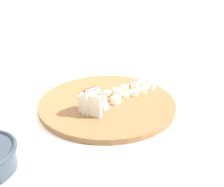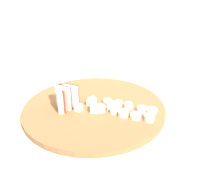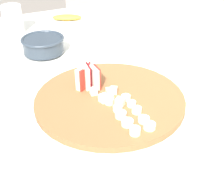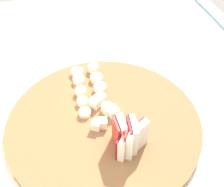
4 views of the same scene
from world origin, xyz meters
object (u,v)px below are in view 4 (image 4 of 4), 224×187
apple_wedge_fan (129,137)px  apple_dice_pile (106,116)px  cutting_board (104,124)px  banana_slice_rows (91,87)px

apple_wedge_fan → apple_dice_pile: (0.08, 0.02, -0.02)m
cutting_board → banana_slice_rows: 0.10m
cutting_board → apple_wedge_fan: bearing=-159.1°
apple_dice_pile → banana_slice_rows: bearing=7.5°
cutting_board → apple_wedge_fan: size_ratio=5.66×
cutting_board → apple_wedge_fan: apple_wedge_fan is taller
banana_slice_rows → apple_wedge_fan: bearing=-168.7°
cutting_board → apple_dice_pile: bearing=-50.0°
cutting_board → apple_dice_pile: size_ratio=3.89×
apple_wedge_fan → banana_slice_rows: 0.17m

